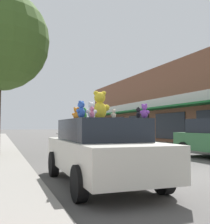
% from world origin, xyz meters
% --- Properties ---
extents(ground_plane, '(260.00, 260.00, 0.00)m').
position_xyz_m(ground_plane, '(0.00, 0.00, 0.00)').
color(ground_plane, '#514F4C').
extents(plush_art_car, '(1.98, 4.53, 1.52)m').
position_xyz_m(plush_art_car, '(-3.04, 0.08, 0.81)').
color(plush_art_car, beige).
rests_on(plush_art_car, ground_plane).
extents(teddy_bear_giant, '(0.54, 0.34, 0.72)m').
position_xyz_m(teddy_bear_giant, '(-2.92, 0.44, 1.87)').
color(teddy_bear_giant, yellow).
rests_on(teddy_bear_giant, plush_art_car).
extents(teddy_bear_orange, '(0.23, 0.19, 0.31)m').
position_xyz_m(teddy_bear_orange, '(-3.48, 0.63, 1.67)').
color(teddy_bear_orange, orange).
rests_on(teddy_bear_orange, plush_art_car).
extents(teddy_bear_purple, '(0.19, 0.23, 0.31)m').
position_xyz_m(teddy_bear_purple, '(-2.40, -0.94, 1.67)').
color(teddy_bear_purple, purple).
rests_on(teddy_bear_purple, plush_art_car).
extents(teddy_bear_blue, '(0.26, 0.25, 0.38)m').
position_xyz_m(teddy_bear_blue, '(-3.64, -0.41, 1.70)').
color(teddy_bear_blue, blue).
rests_on(teddy_bear_blue, plush_art_car).
extents(teddy_bear_white, '(0.27, 0.17, 0.36)m').
position_xyz_m(teddy_bear_white, '(-3.42, -0.44, 1.69)').
color(teddy_bear_white, white).
rests_on(teddy_bear_white, plush_art_car).
extents(teddy_bear_black, '(0.15, 0.19, 0.26)m').
position_xyz_m(teddy_bear_black, '(-2.42, -0.69, 1.64)').
color(teddy_bear_black, black).
rests_on(teddy_bear_black, plush_art_car).
extents(teddy_bear_pink, '(0.15, 0.16, 0.23)m').
position_xyz_m(teddy_bear_pink, '(-3.52, -0.80, 1.63)').
color(teddy_bear_pink, pink).
rests_on(teddy_bear_pink, plush_art_car).
extents(teddy_bear_cream, '(0.16, 0.13, 0.22)m').
position_xyz_m(teddy_bear_cream, '(-2.89, -0.42, 1.63)').
color(teddy_bear_cream, beige).
rests_on(teddy_bear_cream, plush_art_car).
extents(teddy_bear_green, '(0.18, 0.23, 0.30)m').
position_xyz_m(teddy_bear_green, '(-3.26, 0.63, 1.67)').
color(teddy_bear_green, green).
rests_on(teddy_bear_green, plush_art_car).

